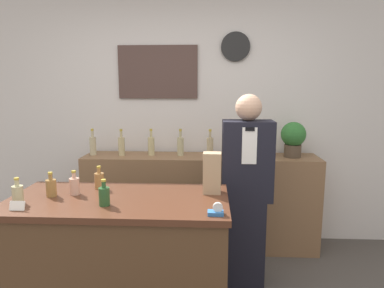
# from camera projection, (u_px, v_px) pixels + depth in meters

# --- Properties ---
(back_wall) EXTENTS (5.20, 0.09, 2.70)m
(back_wall) POSITION_uv_depth(u_px,v_px,m) (181.00, 113.00, 3.62)
(back_wall) COLOR silver
(back_wall) RESTS_ON ground_plane
(back_shelf) EXTENTS (2.33, 0.41, 0.95)m
(back_shelf) POSITION_uv_depth(u_px,v_px,m) (200.00, 202.00, 3.49)
(back_shelf) COLOR brown
(back_shelf) RESTS_ON ground_plane
(display_counter) EXTENTS (1.42, 0.69, 0.93)m
(display_counter) POSITION_uv_depth(u_px,v_px,m) (121.00, 265.00, 2.28)
(display_counter) COLOR #4C331E
(display_counter) RESTS_ON ground_plane
(shopkeeper) EXTENTS (0.40, 0.25, 1.59)m
(shopkeeper) POSITION_uv_depth(u_px,v_px,m) (246.00, 192.00, 2.78)
(shopkeeper) COLOR black
(shopkeeper) RESTS_ON ground_plane
(potted_plant) EXTENTS (0.24, 0.24, 0.35)m
(potted_plant) POSITION_uv_depth(u_px,v_px,m) (293.00, 137.00, 3.33)
(potted_plant) COLOR #4C3D2D
(potted_plant) RESTS_ON back_shelf
(paper_bag) EXTENTS (0.12, 0.10, 0.28)m
(paper_bag) POSITION_uv_depth(u_px,v_px,m) (212.00, 173.00, 2.29)
(paper_bag) COLOR tan
(paper_bag) RESTS_ON display_counter
(tape_dispenser) EXTENTS (0.09, 0.06, 0.07)m
(tape_dispenser) POSITION_uv_depth(u_px,v_px,m) (216.00, 211.00, 1.92)
(tape_dispenser) COLOR #2D66A8
(tape_dispenser) RESTS_ON display_counter
(price_card_left) EXTENTS (0.09, 0.02, 0.06)m
(price_card_left) POSITION_uv_depth(u_px,v_px,m) (17.00, 206.00, 1.98)
(price_card_left) COLOR white
(price_card_left) RESTS_ON display_counter
(counter_bottle_0) EXTENTS (0.07, 0.07, 0.16)m
(counter_bottle_0) POSITION_uv_depth(u_px,v_px,m) (18.00, 194.00, 2.10)
(counter_bottle_0) COLOR tan
(counter_bottle_0) RESTS_ON display_counter
(counter_bottle_1) EXTENTS (0.07, 0.07, 0.16)m
(counter_bottle_1) POSITION_uv_depth(u_px,v_px,m) (51.00, 187.00, 2.23)
(counter_bottle_1) COLOR olive
(counter_bottle_1) RESTS_ON display_counter
(counter_bottle_2) EXTENTS (0.07, 0.07, 0.16)m
(counter_bottle_2) POSITION_uv_depth(u_px,v_px,m) (74.00, 185.00, 2.27)
(counter_bottle_2) COLOR tan
(counter_bottle_2) RESTS_ON display_counter
(counter_bottle_3) EXTENTS (0.07, 0.07, 0.16)m
(counter_bottle_3) POSITION_uv_depth(u_px,v_px,m) (99.00, 180.00, 2.40)
(counter_bottle_3) COLOR #9C6D3B
(counter_bottle_3) RESTS_ON display_counter
(counter_bottle_4) EXTENTS (0.07, 0.07, 0.16)m
(counter_bottle_4) POSITION_uv_depth(u_px,v_px,m) (104.00, 196.00, 2.06)
(counter_bottle_4) COLOR #274E27
(counter_bottle_4) RESTS_ON display_counter
(shelf_bottle_0) EXTENTS (0.07, 0.07, 0.27)m
(shelf_bottle_0) POSITION_uv_depth(u_px,v_px,m) (93.00, 145.00, 3.45)
(shelf_bottle_0) COLOR tan
(shelf_bottle_0) RESTS_ON back_shelf
(shelf_bottle_1) EXTENTS (0.07, 0.07, 0.27)m
(shelf_bottle_1) POSITION_uv_depth(u_px,v_px,m) (122.00, 146.00, 3.42)
(shelf_bottle_1) COLOR tan
(shelf_bottle_1) RESTS_ON back_shelf
(shelf_bottle_2) EXTENTS (0.07, 0.07, 0.27)m
(shelf_bottle_2) POSITION_uv_depth(u_px,v_px,m) (151.00, 145.00, 3.44)
(shelf_bottle_2) COLOR tan
(shelf_bottle_2) RESTS_ON back_shelf
(shelf_bottle_3) EXTENTS (0.07, 0.07, 0.27)m
(shelf_bottle_3) POSITION_uv_depth(u_px,v_px,m) (180.00, 146.00, 3.42)
(shelf_bottle_3) COLOR tan
(shelf_bottle_3) RESTS_ON back_shelf
(shelf_bottle_4) EXTENTS (0.07, 0.07, 0.27)m
(shelf_bottle_4) POSITION_uv_depth(u_px,v_px,m) (210.00, 146.00, 3.40)
(shelf_bottle_4) COLOR tan
(shelf_bottle_4) RESTS_ON back_shelf
(shelf_bottle_5) EXTENTS (0.07, 0.07, 0.27)m
(shelf_bottle_5) POSITION_uv_depth(u_px,v_px,m) (240.00, 147.00, 3.37)
(shelf_bottle_5) COLOR tan
(shelf_bottle_5) RESTS_ON back_shelf
(shelf_bottle_6) EXTENTS (0.07, 0.07, 0.27)m
(shelf_bottle_6) POSITION_uv_depth(u_px,v_px,m) (270.00, 146.00, 3.37)
(shelf_bottle_6) COLOR tan
(shelf_bottle_6) RESTS_ON back_shelf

